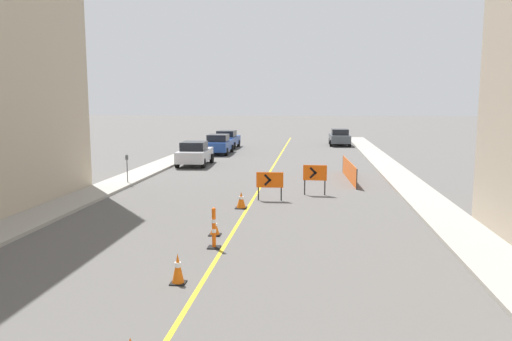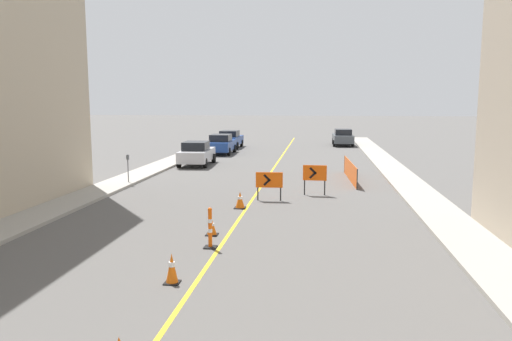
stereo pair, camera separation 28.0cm
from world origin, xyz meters
TOP-DOWN VIEW (x-y plane):
  - lane_stripe at (0.00, 31.37)m, footprint 0.12×62.74m
  - sidewalk_left at (-7.37, 31.37)m, footprint 1.80×62.74m
  - sidewalk_right at (7.37, 31.37)m, footprint 1.80×62.74m
  - traffic_cone_fourth at (-0.54, 15.86)m, footprint 0.36×0.36m
  - traffic_cone_fifth at (-0.52, 20.15)m, footprint 0.38×0.38m
  - traffic_cone_farthest at (-0.25, 24.23)m, footprint 0.46×0.46m
  - delineator_post_rear at (-0.27, 18.77)m, footprint 0.36×0.36m
  - arrow_barricade_primary at (0.74, 25.92)m, footprint 1.16×0.11m
  - arrow_barricade_secondary at (2.67, 27.42)m, footprint 1.07×0.10m
  - safety_mesh_fence at (4.53, 31.96)m, footprint 0.36×5.96m
  - parked_car_curb_near at (-5.21, 37.09)m, footprint 1.99×4.37m
  - parked_car_curb_mid at (-4.98, 44.32)m, footprint 1.94×4.33m
  - parked_car_curb_far at (-5.19, 49.49)m, footprint 1.94×4.32m
  - parked_car_opposite_side at (5.10, 53.23)m, footprint 1.95×4.35m
  - parking_meter_far_curb at (-6.82, 29.13)m, footprint 0.12×0.11m

SIDE VIEW (x-z plane):
  - lane_stripe at x=0.00m, z-range 0.00..0.01m
  - sidewalk_left at x=-7.37m, z-range 0.00..0.13m
  - sidewalk_right at x=7.37m, z-range 0.00..0.13m
  - traffic_cone_fifth at x=-0.52m, z-range 0.00..0.54m
  - traffic_cone_farthest at x=-0.25m, z-range 0.00..0.66m
  - traffic_cone_fourth at x=-0.54m, z-range 0.00..0.72m
  - safety_mesh_fence at x=4.53m, z-range 0.00..1.02m
  - delineator_post_rear at x=-0.27m, z-range -0.08..1.12m
  - parked_car_curb_near at x=-5.21m, z-range 0.00..1.59m
  - parked_car_curb_mid at x=-4.98m, z-range 0.00..1.59m
  - parked_car_curb_far at x=-5.19m, z-range 0.00..1.59m
  - parked_car_opposite_side at x=5.10m, z-range 0.00..1.59m
  - arrow_barricade_primary at x=0.74m, z-range 0.24..1.47m
  - arrow_barricade_secondary at x=2.67m, z-range 0.28..1.65m
  - parking_meter_far_curb at x=-6.82m, z-range 0.42..1.85m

